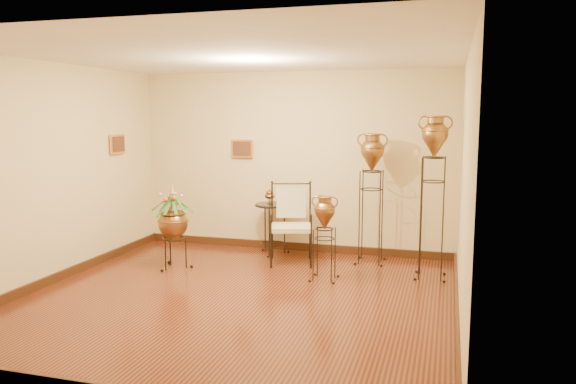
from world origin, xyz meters
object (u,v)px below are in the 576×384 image
(amphora_tall, at_px, (433,195))
(amphora_mid, at_px, (371,197))
(armchair, at_px, (291,224))
(side_table, at_px, (273,228))
(planter_urn, at_px, (173,220))

(amphora_tall, xyz_separation_m, amphora_mid, (-0.87, 0.55, -0.14))
(amphora_tall, height_order, amphora_mid, amphora_tall)
(amphora_mid, bearing_deg, armchair, -161.18)
(amphora_mid, relative_size, armchair, 1.65)
(side_table, bearing_deg, planter_urn, -133.83)
(amphora_tall, distance_m, armchair, 2.04)
(amphora_tall, distance_m, side_table, 2.57)
(planter_urn, bearing_deg, armchair, 23.81)
(planter_urn, xyz_separation_m, side_table, (1.10, 1.14, -0.28))
(planter_urn, bearing_deg, side_table, 46.17)
(amphora_mid, xyz_separation_m, armchair, (-1.09, -0.37, -0.38))
(side_table, bearing_deg, armchair, -48.01)
(amphora_tall, xyz_separation_m, armchair, (-1.96, 0.18, -0.52))
(amphora_tall, bearing_deg, side_table, 164.81)
(amphora_tall, height_order, armchair, amphora_tall)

